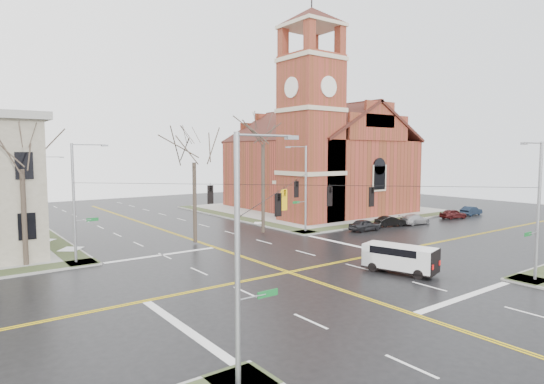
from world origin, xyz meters
TOP-DOWN VIEW (x-y plane):
  - ground at (0.00, 0.00)m, footprint 120.00×120.00m
  - sidewalks at (0.00, 0.00)m, footprint 80.00×80.00m
  - road_markings at (0.00, 0.00)m, footprint 100.00×100.00m
  - church at (24.76, 24.78)m, footprint 24.28×27.48m
  - signal_pole_ne at (11.32, 11.50)m, footprint 2.75×0.22m
  - signal_pole_nw at (-11.32, 11.50)m, footprint 2.75×0.22m
  - signal_pole_se at (11.32, -11.50)m, footprint 2.75×0.22m
  - signal_pole_sw at (-11.32, -11.50)m, footprint 2.75×0.22m
  - span_wires at (0.00, 0.00)m, footprint 23.02×23.02m
  - traffic_signals at (-0.00, -0.67)m, footprint 8.21×8.26m
  - streetlight_north_a at (-10.65, 28.00)m, footprint 2.30×0.20m
  - streetlight_north_b at (-10.65, 48.00)m, footprint 2.30×0.20m
  - cargo_van at (6.13, -4.59)m, footprint 3.29×5.37m
  - parked_car_a at (17.28, 8.40)m, footprint 3.87×1.74m
  - parked_car_b at (21.94, 8.71)m, footprint 3.81×2.17m
  - parked_car_c at (25.49, 7.99)m, footprint 4.21×1.90m
  - parked_car_d at (33.41, 7.92)m, footprint 3.87×2.26m
  - parked_car_e at (38.16, 8.18)m, footprint 3.78×1.43m
  - tree_nw_far at (-14.67, 12.85)m, footprint 4.00×4.00m
  - tree_nw_near at (-0.68, 13.02)m, footprint 4.00×4.00m
  - tree_ne at (7.40, 13.49)m, footprint 4.00×4.00m

SIDE VIEW (x-z plane):
  - ground at x=0.00m, z-range 0.00..0.00m
  - road_markings at x=0.00m, z-range 0.00..0.01m
  - sidewalks at x=0.00m, z-range -0.01..0.16m
  - parked_car_b at x=21.94m, z-range 0.00..1.19m
  - parked_car_c at x=25.49m, z-range 0.00..1.20m
  - parked_car_e at x=38.16m, z-range 0.00..1.23m
  - parked_car_d at x=33.41m, z-range 0.00..1.24m
  - parked_car_a at x=17.28m, z-range 0.00..1.29m
  - cargo_van at x=6.13m, z-range 0.18..2.09m
  - streetlight_north_a at x=-10.65m, z-range 0.47..8.47m
  - streetlight_north_b at x=-10.65m, z-range 0.47..8.47m
  - signal_pole_ne at x=11.32m, z-range 0.45..9.45m
  - signal_pole_nw at x=-11.32m, z-range 0.45..9.45m
  - signal_pole_se at x=11.32m, z-range 0.45..9.45m
  - signal_pole_sw at x=-11.32m, z-range 0.45..9.45m
  - traffic_signals at x=0.00m, z-range 4.80..6.10m
  - span_wires at x=0.00m, z-range 6.18..6.22m
  - tree_nw_far at x=-14.67m, z-range 2.39..13.05m
  - tree_nw_near at x=-0.68m, z-range 2.49..13.59m
  - church at x=24.76m, z-range -5.32..22.18m
  - tree_ne at x=7.40m, z-range 3.02..16.65m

